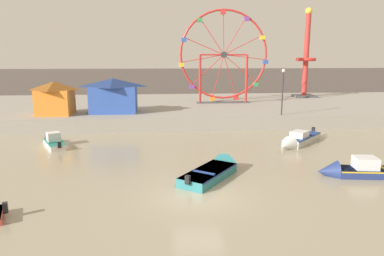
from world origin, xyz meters
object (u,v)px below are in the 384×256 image
at_px(motorboat_pale_grey, 297,140).
at_px(promenade_lamp_near, 283,85).
at_px(motorboat_navy_blue, 358,170).
at_px(carnival_booth_orange_canopy, 55,97).
at_px(motorboat_teal_painted, 217,170).
at_px(ferris_wheel_red_frame, 224,57).
at_px(drop_tower_red_tower, 306,61).
at_px(motorboat_white_red_stripe, 53,141).
at_px(carnival_booth_blue_tent, 114,95).

xyz_separation_m(motorboat_pale_grey, promenade_lamp_near, (0.86, 6.35, 3.67)).
bearing_deg(motorboat_navy_blue, carnival_booth_orange_canopy, -28.92).
xyz_separation_m(motorboat_teal_painted, carnival_booth_orange_canopy, (-13.07, 14.89, 2.59)).
distance_m(motorboat_navy_blue, promenade_lamp_near, 14.25).
distance_m(motorboat_teal_painted, ferris_wheel_red_frame, 23.37).
relative_size(motorboat_teal_painted, drop_tower_red_tower, 0.44).
height_order(ferris_wheel_red_frame, drop_tower_red_tower, drop_tower_red_tower).
bearing_deg(promenade_lamp_near, carnival_booth_orange_canopy, 174.27).
bearing_deg(promenade_lamp_near, drop_tower_red_tower, 61.15).
height_order(motorboat_white_red_stripe, motorboat_navy_blue, motorboat_navy_blue).
relative_size(ferris_wheel_red_frame, drop_tower_red_tower, 0.92).
xyz_separation_m(motorboat_teal_painted, carnival_booth_blue_tent, (-7.75, 15.73, 2.69)).
relative_size(carnival_booth_orange_canopy, promenade_lamp_near, 0.81).
relative_size(motorboat_teal_painted, motorboat_pale_grey, 1.03).
bearing_deg(motorboat_white_red_stripe, motorboat_teal_painted, -151.18).
height_order(motorboat_white_red_stripe, motorboat_teal_painted, motorboat_white_red_stripe).
relative_size(motorboat_white_red_stripe, motorboat_navy_blue, 0.75).
distance_m(motorboat_teal_painted, carnival_booth_orange_canopy, 19.98).
relative_size(motorboat_navy_blue, motorboat_pale_grey, 1.09).
distance_m(motorboat_pale_grey, drop_tower_red_tower, 23.42).
bearing_deg(carnival_booth_orange_canopy, ferris_wheel_red_frame, 24.36).
relative_size(motorboat_navy_blue, carnival_booth_orange_canopy, 1.55).
xyz_separation_m(motorboat_navy_blue, motorboat_teal_painted, (-7.89, 1.00, -0.05)).
relative_size(motorboat_teal_painted, carnival_booth_orange_canopy, 1.47).
bearing_deg(carnival_booth_orange_canopy, motorboat_teal_painted, -47.11).
relative_size(motorboat_navy_blue, motorboat_teal_painted, 1.06).
distance_m(motorboat_navy_blue, drop_tower_red_tower, 30.04).
relative_size(motorboat_white_red_stripe, promenade_lamp_near, 0.95).
bearing_deg(carnival_booth_blue_tent, motorboat_pale_grey, -31.55).
relative_size(drop_tower_red_tower, carnival_booth_blue_tent, 2.39).
xyz_separation_m(ferris_wheel_red_frame, promenade_lamp_near, (3.93, -9.34, -2.60)).
xyz_separation_m(carnival_booth_blue_tent, carnival_booth_orange_canopy, (-5.32, -0.84, -0.10)).
height_order(carnival_booth_blue_tent, promenade_lamp_near, promenade_lamp_near).
distance_m(ferris_wheel_red_frame, carnival_booth_orange_canopy, 19.04).
relative_size(ferris_wheel_red_frame, promenade_lamp_near, 2.50).
distance_m(motorboat_white_red_stripe, carnival_booth_blue_tent, 9.01).
bearing_deg(carnival_booth_orange_canopy, carnival_booth_blue_tent, 10.52).
height_order(ferris_wheel_red_frame, carnival_booth_blue_tent, ferris_wheel_red_frame).
bearing_deg(carnival_booth_blue_tent, ferris_wheel_red_frame, 28.56).
distance_m(motorboat_white_red_stripe, motorboat_teal_painted, 13.91).
height_order(motorboat_teal_painted, promenade_lamp_near, promenade_lamp_near).
height_order(motorboat_white_red_stripe, motorboat_pale_grey, motorboat_white_red_stripe).
distance_m(motorboat_white_red_stripe, motorboat_navy_blue, 21.29).
xyz_separation_m(motorboat_white_red_stripe, motorboat_pale_grey, (18.65, -1.53, 0.04)).
distance_m(ferris_wheel_red_frame, promenade_lamp_near, 10.46).
bearing_deg(carnival_booth_orange_canopy, promenade_lamp_near, -4.12).
bearing_deg(carnival_booth_orange_canopy, motorboat_navy_blue, -35.55).
height_order(motorboat_pale_grey, promenade_lamp_near, promenade_lamp_near).
bearing_deg(drop_tower_red_tower, ferris_wheel_red_frame, -156.41).
xyz_separation_m(motorboat_white_red_stripe, motorboat_teal_painted, (11.42, -7.94, -0.02)).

